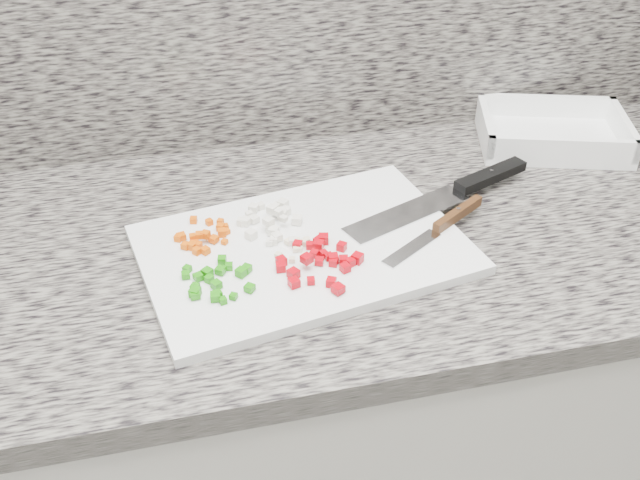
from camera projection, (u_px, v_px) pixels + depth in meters
The scene contains 11 objects.
cabinet at pixel (309, 432), 1.36m from camera, with size 3.92×0.62×0.86m, color silver.
countertop at pixel (307, 242), 1.10m from camera, with size 3.96×0.64×0.04m, color slate.
cutting_board at pixel (303, 249), 1.03m from camera, with size 0.46×0.30×0.02m, color white.
carrot_pile at pixel (202, 237), 1.03m from camera, with size 0.08×0.10×0.02m.
onion_pile at pixel (271, 220), 1.07m from camera, with size 0.10×0.11×0.02m.
green_pepper_pile at pixel (215, 281), 0.95m from camera, with size 0.10×0.10×0.01m.
red_pepper_pile at pixel (322, 261), 0.99m from camera, with size 0.12×0.13×0.02m.
garlic_pile at pixel (297, 247), 1.02m from camera, with size 0.06×0.06×0.01m.
chef_knife at pixel (463, 188), 1.14m from camera, with size 0.35×0.17×0.02m.
paring_knife at pixel (447, 222), 1.07m from camera, with size 0.20×0.13×0.02m.
tray at pixel (552, 134), 1.30m from camera, with size 0.30×0.25×0.05m.
Camera 1 is at (-0.18, 0.57, 1.53)m, focal length 40.00 mm.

